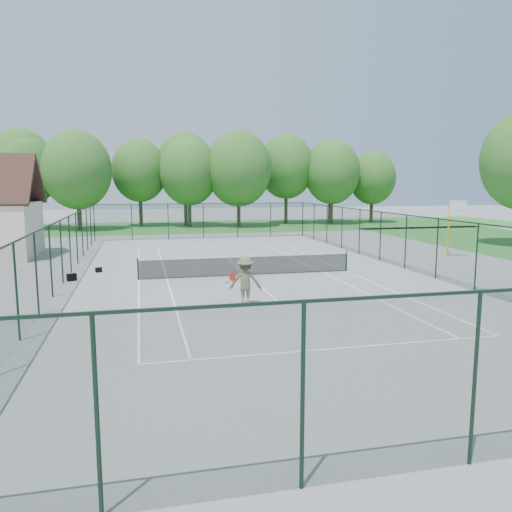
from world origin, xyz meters
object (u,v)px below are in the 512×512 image
object	(u,v)px
tennis_net	(247,264)
sports_bag_a	(72,277)
tennis_player	(245,281)
basketball_goal	(454,217)

from	to	relation	value
tennis_net	sports_bag_a	size ratio (longest dim) A/B	25.09
tennis_net	tennis_player	distance (m)	6.49
tennis_net	tennis_player	xyz separation A→B (m)	(-1.43, -6.32, 0.40)
tennis_net	basketball_goal	distance (m)	14.97
tennis_player	sports_bag_a	bearing A→B (deg)	136.55
basketball_goal	sports_bag_a	world-z (taller)	basketball_goal
tennis_net	basketball_goal	size ratio (longest dim) A/B	3.04
tennis_net	tennis_player	world-z (taller)	tennis_player
sports_bag_a	tennis_player	distance (m)	10.02
tennis_net	basketball_goal	bearing A→B (deg)	13.92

